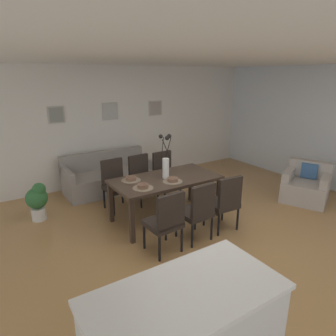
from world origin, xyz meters
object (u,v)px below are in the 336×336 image
armchair (306,186)px  framed_picture_left (56,115)px  potted_plant (37,200)px  dining_chair_near_left (166,220)px  dining_chair_near_right (115,182)px  dining_chair_mid_left (225,200)px  bowl_near_left (143,186)px  dining_table (166,182)px  framed_picture_center (110,111)px  bowl_near_right (131,178)px  dining_chair_mid_right (165,172)px  centerpiece_vase (166,162)px  dining_chair_far_left (198,209)px  sofa (109,177)px  dining_chair_far_right (142,177)px  bowl_far_left (173,179)px  framed_picture_right (155,108)px

armchair → framed_picture_left: (-3.91, 3.11, 1.34)m
framed_picture_left → potted_plant: size_ratio=0.51×
dining_chair_near_left → dining_chair_near_right: bearing=89.6°
potted_plant → dining_chair_mid_left: bearing=-38.9°
bowl_near_left → framed_picture_left: framed_picture_left is taller
dining_table → framed_picture_center: bearing=90.0°
bowl_near_right → framed_picture_center: (0.54, 2.09, 0.85)m
dining_chair_mid_right → framed_picture_left: (-1.67, 1.44, 1.11)m
centerpiece_vase → dining_chair_far_left: bearing=-89.6°
dining_chair_far_left → sofa: bearing=96.8°
dining_chair_near_right → bowl_near_left: (0.01, -1.08, 0.27)m
dining_table → dining_chair_far_right: dining_chair_far_right is taller
dining_chair_near_right → dining_chair_mid_right: (1.07, -0.01, 0.00)m
dining_chair_far_left → centerpiece_vase: 1.01m
framed_picture_center → potted_plant: size_ratio=0.56×
dining_table → framed_picture_left: size_ratio=5.30×
bowl_near_right → bowl_far_left: 0.68m
dining_chair_near_right → framed_picture_left: framed_picture_left is taller
dining_chair_far_left → dining_chair_near_right: bearing=107.8°
framed_picture_left → dining_chair_far_right: bearing=-50.9°
dining_chair_mid_left → potted_plant: (-2.43, 1.96, -0.14)m
dining_chair_far_left → dining_chair_mid_right: bearing=73.4°
dining_chair_far_right → dining_chair_mid_right: (0.52, -0.02, 0.00)m
dining_chair_near_left → dining_chair_far_right: 1.86m
dining_chair_near_left → framed_picture_right: (1.71, 3.19, 1.11)m
dining_chair_far_left → bowl_near_right: 1.24m
dining_chair_mid_right → sofa: size_ratio=0.50×
dining_chair_mid_left → sofa: 2.81m
framed_picture_left → bowl_near_right: bearing=-73.7°
bowl_near_left → dining_chair_far_right: bearing=63.5°
dining_chair_near_left → potted_plant: dining_chair_near_left is taller
bowl_far_left → potted_plant: 2.33m
dining_chair_near_right → dining_chair_far_right: size_ratio=1.00×
dining_chair_mid_right → potted_plant: bearing=173.6°
dining_chair_far_left → dining_chair_far_right: size_ratio=1.00×
dining_chair_far_right → bowl_near_right: bearing=-129.0°
dining_chair_far_right → dining_table: bearing=-90.1°
bowl_near_right → armchair: bowl_near_right is taller
dining_chair_near_left → framed_picture_center: size_ratio=2.44×
dining_chair_far_left → framed_picture_right: size_ratio=2.64×
dining_chair_near_left → centerpiece_vase: 1.18m
dining_chair_near_left → bowl_far_left: size_ratio=5.41×
dining_table → armchair: 2.90m
dining_table → dining_chair_far_right: 0.89m
dining_chair_far_right → potted_plant: (-1.87, 0.24, -0.14)m
dining_chair_near_right → centerpiece_vase: bearing=-57.6°
bowl_far_left → sofa: size_ratio=0.09×
centerpiece_vase → potted_plant: 2.27m
dining_chair_near_right → dining_chair_mid_left: bearing=-56.9°
dining_chair_near_right → armchair: dining_chair_near_right is taller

